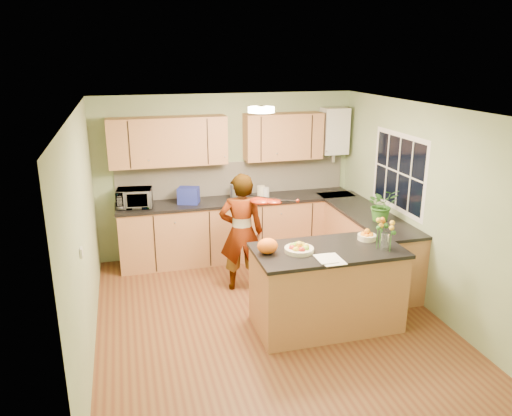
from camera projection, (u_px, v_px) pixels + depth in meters
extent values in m
plane|color=brown|center=(267.00, 317.00, 6.06)|extent=(4.50, 4.50, 0.00)
cube|color=silver|center=(269.00, 109.00, 5.32)|extent=(4.00, 4.50, 0.02)
cube|color=gray|center=(227.00, 175.00, 7.76)|extent=(4.00, 0.02, 2.50)
cube|color=gray|center=(356.00, 315.00, 3.61)|extent=(4.00, 0.02, 2.50)
cube|color=gray|center=(84.00, 236.00, 5.19)|extent=(0.02, 4.50, 2.50)
cube|color=gray|center=(422.00, 206.00, 6.19)|extent=(0.02, 4.50, 2.50)
cube|color=#A76C42|center=(238.00, 229.00, 7.75)|extent=(3.60, 0.60, 0.90)
cube|color=black|center=(238.00, 201.00, 7.60)|extent=(3.64, 0.62, 0.04)
cube|color=#A76C42|center=(365.00, 245.00, 7.13)|extent=(0.60, 2.20, 0.90)
cube|color=black|center=(366.00, 213.00, 6.99)|extent=(0.62, 2.24, 0.04)
cube|color=beige|center=(234.00, 178.00, 7.79)|extent=(3.60, 0.02, 0.52)
cube|color=#A76C42|center=(168.00, 141.00, 7.20)|extent=(1.70, 0.34, 0.70)
cube|color=#A76C42|center=(283.00, 136.00, 7.64)|extent=(1.20, 0.34, 0.70)
cube|color=silver|center=(334.00, 131.00, 7.84)|extent=(0.40, 0.30, 0.72)
cylinder|color=silver|center=(333.00, 156.00, 7.96)|extent=(0.06, 0.06, 0.20)
cube|color=silver|center=(399.00, 172.00, 6.65)|extent=(0.01, 1.30, 1.05)
cube|color=black|center=(398.00, 172.00, 6.65)|extent=(0.01, 1.18, 0.92)
cube|color=silver|center=(81.00, 252.00, 4.63)|extent=(0.02, 0.09, 0.09)
cylinder|color=#FFEABF|center=(261.00, 110.00, 5.61)|extent=(0.30, 0.30, 0.06)
cylinder|color=silver|center=(261.00, 107.00, 5.60)|extent=(0.10, 0.10, 0.02)
cube|color=#A76C42|center=(327.00, 289.00, 5.75)|extent=(1.64, 0.82, 0.92)
cube|color=black|center=(328.00, 250.00, 5.61)|extent=(1.68, 0.86, 0.04)
cylinder|color=beige|center=(299.00, 250.00, 5.51)|extent=(0.33, 0.33, 0.05)
cylinder|color=beige|center=(367.00, 237.00, 5.87)|extent=(0.22, 0.22, 0.06)
cylinder|color=silver|center=(385.00, 241.00, 5.56)|extent=(0.10, 0.10, 0.20)
ellipsoid|color=orange|center=(268.00, 246.00, 5.45)|extent=(0.29, 0.27, 0.17)
cube|color=white|center=(331.00, 259.00, 5.30)|extent=(0.24, 0.33, 0.01)
imported|color=tan|center=(241.00, 232.00, 6.59)|extent=(0.64, 0.48, 1.61)
imported|color=silver|center=(135.00, 198.00, 7.17)|extent=(0.53, 0.39, 0.27)
cube|color=navy|center=(189.00, 195.00, 7.36)|extent=(0.35, 0.31, 0.24)
cylinder|color=silver|center=(235.00, 192.00, 7.58)|extent=(0.17, 0.17, 0.23)
sphere|color=black|center=(235.00, 181.00, 7.53)|extent=(0.08, 0.08, 0.08)
cylinder|color=beige|center=(261.00, 192.00, 7.68)|extent=(0.15, 0.15, 0.18)
cylinder|color=silver|center=(266.00, 193.00, 7.66)|extent=(0.12, 0.12, 0.16)
imported|color=#306B23|center=(382.00, 205.00, 6.56)|extent=(0.41, 0.36, 0.44)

